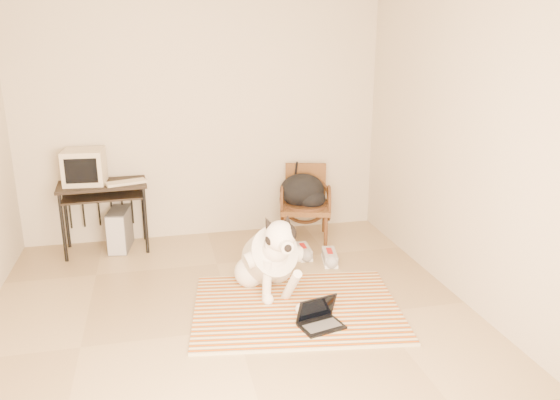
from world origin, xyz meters
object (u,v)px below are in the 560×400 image
object	(u,v)px
dog	(270,258)
rattan_chair	(305,202)
pc_tower	(120,229)
laptop	(319,319)
computer_desk	(103,193)
crt_monitor	(84,167)
backpack	(304,192)

from	to	relation	value
dog	rattan_chair	distance (m)	1.48
pc_tower	rattan_chair	world-z (taller)	rattan_chair
laptop	computer_desk	size ratio (longest dim) A/B	0.41
laptop	crt_monitor	world-z (taller)	crt_monitor
laptop	crt_monitor	size ratio (longest dim) A/B	0.90
computer_desk	crt_monitor	world-z (taller)	crt_monitor
dog	crt_monitor	xyz separation A→B (m)	(-1.65, 1.43, 0.59)
dog	computer_desk	distance (m)	2.06
computer_desk	crt_monitor	distance (m)	0.33
laptop	dog	bearing A→B (deg)	109.83
laptop	computer_desk	distance (m)	2.77
computer_desk	rattan_chair	distance (m)	2.20
laptop	rattan_chair	bearing A→B (deg)	77.58
dog	pc_tower	distance (m)	1.95
dog	computer_desk	bearing A→B (deg)	137.23
computer_desk	crt_monitor	bearing A→B (deg)	164.35
laptop	backpack	bearing A→B (deg)	78.23
dog	computer_desk	world-z (taller)	dog
dog	pc_tower	world-z (taller)	dog
backpack	dog	bearing A→B (deg)	-117.57
dog	rattan_chair	size ratio (longest dim) A/B	1.37
backpack	laptop	bearing A→B (deg)	-101.77
crt_monitor	dog	bearing A→B (deg)	-40.78
dog	pc_tower	bearing A→B (deg)	133.97
rattan_chair	backpack	world-z (taller)	rattan_chair
dog	backpack	bearing A→B (deg)	62.43
pc_tower	rattan_chair	bearing A→B (deg)	-2.89
computer_desk	backpack	bearing A→B (deg)	-2.90
laptop	pc_tower	distance (m)	2.65
crt_monitor	rattan_chair	xyz separation A→B (m)	(2.35, -0.12, -0.51)
crt_monitor	computer_desk	bearing A→B (deg)	-15.65
pc_tower	computer_desk	bearing A→B (deg)	-170.18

